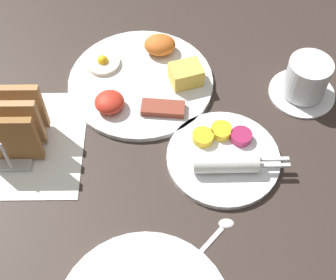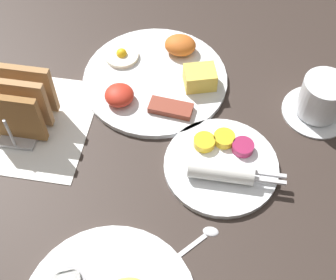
# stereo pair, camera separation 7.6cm
# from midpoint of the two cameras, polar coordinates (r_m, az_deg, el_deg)

# --- Properties ---
(ground_plane) EXTENTS (3.00, 3.00, 0.00)m
(ground_plane) POSITION_cam_midpoint_polar(r_m,az_deg,el_deg) (0.76, -8.88, -4.87)
(ground_plane) COLOR #332823
(napkin_flat) EXTENTS (0.22, 0.22, 0.00)m
(napkin_flat) POSITION_cam_midpoint_polar(r_m,az_deg,el_deg) (0.84, -20.19, -0.48)
(napkin_flat) COLOR white
(napkin_flat) RESTS_ON ground_plane
(plate_breakfast) EXTENTS (0.27, 0.27, 0.05)m
(plate_breakfast) POSITION_cam_midpoint_polar(r_m,az_deg,el_deg) (0.87, -5.53, 7.27)
(plate_breakfast) COLOR white
(plate_breakfast) RESTS_ON ground_plane
(plate_condiments) EXTENTS (0.19, 0.19, 0.04)m
(plate_condiments) POSITION_cam_midpoint_polar(r_m,az_deg,el_deg) (0.76, 4.02, -2.21)
(plate_condiments) COLOR white
(plate_condiments) RESTS_ON ground_plane
(toast_rack) EXTENTS (0.10, 0.12, 0.10)m
(toast_rack) POSITION_cam_midpoint_polar(r_m,az_deg,el_deg) (0.80, -21.20, 1.55)
(toast_rack) COLOR #B7B7BC
(toast_rack) RESTS_ON ground_plane
(coffee_cup) EXTENTS (0.12, 0.12, 0.08)m
(coffee_cup) POSITION_cam_midpoint_polar(r_m,az_deg,el_deg) (0.86, 14.07, 6.91)
(coffee_cup) COLOR white
(coffee_cup) RESTS_ON ground_plane
(teaspoon) EXTENTS (0.10, 0.10, 0.01)m
(teaspoon) POSITION_cam_midpoint_polar(r_m,az_deg,el_deg) (0.70, 2.40, -12.04)
(teaspoon) COLOR silver
(teaspoon) RESTS_ON ground_plane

